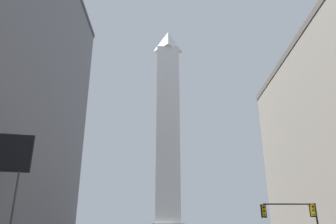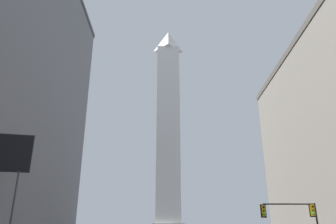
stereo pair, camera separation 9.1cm
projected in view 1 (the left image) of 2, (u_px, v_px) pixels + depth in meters
The scene contains 3 objects.
obelisk at pixel (168, 130), 96.09m from camera, with size 8.39×8.39×65.25m.
traffic_light_mid_right at pixel (297, 215), 33.26m from camera, with size 5.79×0.52×4.95m.
billboard_sign at pixel (0, 156), 29.73m from camera, with size 5.46×1.34×10.68m.
Camera 1 is at (-0.88, -1.43, 1.56)m, focal length 35.00 mm.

